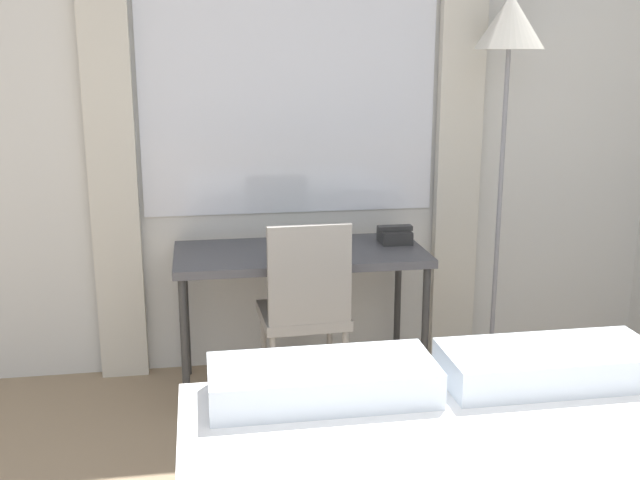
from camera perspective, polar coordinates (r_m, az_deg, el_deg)
name	(u,v)px	position (r m, az deg, el deg)	size (l,w,h in m)	color
wall_back_with_window	(291,117)	(3.95, -2.21, 9.38)	(5.08, 0.13, 2.70)	silver
desk	(300,262)	(3.71, -1.52, -1.69)	(1.23, 0.59, 0.73)	#4C4C51
desk_chair	(305,305)	(3.51, -1.12, -4.94)	(0.42, 0.42, 0.94)	gray
standing_lamp	(508,56)	(3.89, 14.15, 13.44)	(0.34, 0.34, 1.96)	#4C4C51
telephone	(395,235)	(3.86, 5.71, 0.36)	(0.18, 0.16, 0.09)	#2D2D2D
book	(300,244)	(3.77, -1.53, -0.30)	(0.30, 0.24, 0.02)	#33664C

